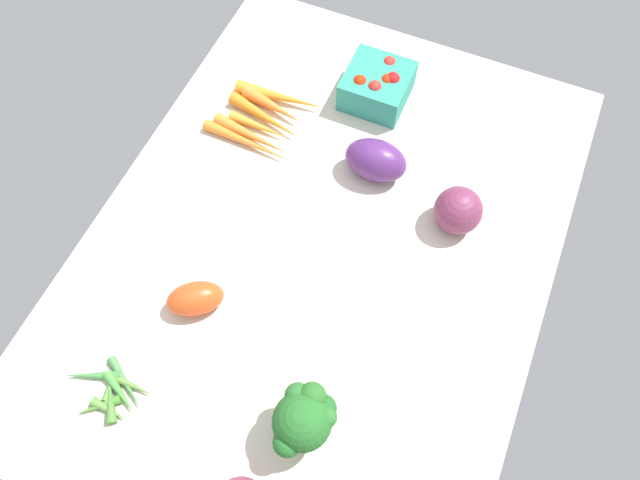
# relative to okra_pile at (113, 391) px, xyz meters

# --- Properties ---
(tablecloth) EXTENTS (1.04, 0.76, 0.02)m
(tablecloth) POSITION_rel_okra_pile_xyz_m (0.35, -0.19, -0.02)
(tablecloth) COLOR beige
(tablecloth) RESTS_ON ground
(okra_pile) EXTENTS (0.11, 0.14, 0.02)m
(okra_pile) POSITION_rel_okra_pile_xyz_m (0.00, 0.00, 0.00)
(okra_pile) COLOR #41873F
(okra_pile) RESTS_ON tablecloth
(carrot_bunch) EXTENTS (0.16, 0.19, 0.03)m
(carrot_bunch) POSITION_rel_okra_pile_xyz_m (0.55, 0.01, 0.01)
(carrot_bunch) COLOR orange
(carrot_bunch) RESTS_ON tablecloth
(broccoli_head) EXTENTS (0.11, 0.09, 0.11)m
(broccoli_head) POSITION_rel_okra_pile_xyz_m (0.07, -0.29, 0.06)
(broccoli_head) COLOR #92C188
(broccoli_head) RESTS_ON tablecloth
(eggplant) EXTENTS (0.08, 0.11, 0.07)m
(eggplant) POSITION_rel_okra_pile_xyz_m (0.53, -0.22, 0.03)
(eggplant) COLOR #55286C
(eggplant) RESTS_ON tablecloth
(berry_basket) EXTENTS (0.12, 0.12, 0.07)m
(berry_basket) POSITION_rel_okra_pile_xyz_m (0.69, -0.16, 0.03)
(berry_basket) COLOR teal
(berry_basket) RESTS_ON tablecloth
(red_onion_near_basket) EXTENTS (0.08, 0.08, 0.08)m
(red_onion_near_basket) POSITION_rel_okra_pile_xyz_m (0.48, -0.38, 0.03)
(red_onion_near_basket) COLOR #742F4F
(red_onion_near_basket) RESTS_ON tablecloth
(roma_tomato) EXTENTS (0.10, 0.11, 0.05)m
(roma_tomato) POSITION_rel_okra_pile_xyz_m (0.17, -0.05, 0.02)
(roma_tomato) COLOR #E64B1D
(roma_tomato) RESTS_ON tablecloth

